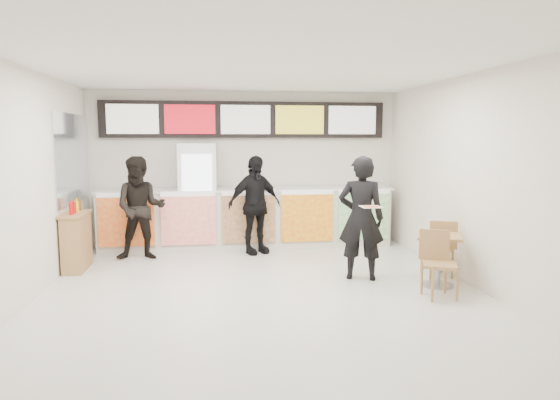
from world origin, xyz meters
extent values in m
plane|color=beige|center=(0.00, 0.00, 0.00)|extent=(7.00, 7.00, 0.00)
plane|color=white|center=(0.00, 0.00, 3.00)|extent=(7.00, 7.00, 0.00)
plane|color=silver|center=(0.00, 3.50, 1.50)|extent=(6.00, 0.00, 6.00)
plane|color=silver|center=(-3.00, 0.00, 1.50)|extent=(0.00, 7.00, 7.00)
plane|color=silver|center=(3.00, 0.00, 1.50)|extent=(0.00, 7.00, 7.00)
cube|color=silver|center=(0.00, 3.10, 0.55)|extent=(5.50, 0.70, 1.10)
cube|color=silver|center=(0.00, 3.10, 1.12)|extent=(5.56, 0.76, 0.04)
cube|color=red|center=(-2.20, 2.72, 0.61)|extent=(0.99, 0.02, 0.90)
cube|color=#FA377D|center=(-1.10, 2.72, 0.61)|extent=(0.99, 0.02, 0.90)
cube|color=brown|center=(0.00, 2.72, 0.61)|extent=(0.99, 0.02, 0.90)
cube|color=yellow|center=(1.10, 2.72, 0.61)|extent=(0.99, 0.02, 0.90)
cube|color=green|center=(2.20, 2.72, 0.61)|extent=(0.99, 0.02, 0.90)
cube|color=black|center=(0.00, 3.42, 2.45)|extent=(5.50, 0.12, 0.70)
cube|color=white|center=(-2.12, 3.35, 2.45)|extent=(0.95, 0.02, 0.55)
cube|color=red|center=(-1.06, 3.35, 2.45)|extent=(0.95, 0.02, 0.55)
cube|color=silver|center=(0.00, 3.35, 2.45)|extent=(0.95, 0.02, 0.55)
cube|color=gold|center=(1.06, 3.35, 2.45)|extent=(0.95, 0.02, 0.55)
cube|color=silver|center=(2.12, 3.35, 2.45)|extent=(0.95, 0.02, 0.55)
cube|color=white|center=(-0.93, 3.12, 1.00)|extent=(0.70, 0.65, 2.00)
cube|color=white|center=(-0.93, 2.78, 1.05)|extent=(0.54, 0.02, 1.50)
cylinder|color=#1B8818|center=(-1.14, 2.82, 0.45)|extent=(0.07, 0.07, 0.22)
cylinder|color=orange|center=(-1.00, 2.82, 0.45)|extent=(0.07, 0.07, 0.22)
cylinder|color=red|center=(-0.86, 2.82, 0.45)|extent=(0.07, 0.07, 0.22)
cylinder|color=#1621AC|center=(-0.72, 2.82, 0.45)|extent=(0.07, 0.07, 0.22)
cylinder|color=orange|center=(-1.14, 2.82, 0.83)|extent=(0.07, 0.07, 0.22)
cylinder|color=red|center=(-1.00, 2.82, 0.83)|extent=(0.07, 0.07, 0.22)
cylinder|color=#1621AC|center=(-0.86, 2.82, 0.83)|extent=(0.07, 0.07, 0.22)
cylinder|color=#1B8818|center=(-0.72, 2.82, 0.83)|extent=(0.07, 0.07, 0.22)
cylinder|color=red|center=(-1.14, 2.82, 1.21)|extent=(0.07, 0.07, 0.22)
cylinder|color=#1621AC|center=(-1.00, 2.82, 1.21)|extent=(0.07, 0.07, 0.22)
cylinder|color=#1B8818|center=(-0.86, 2.82, 1.21)|extent=(0.07, 0.07, 0.22)
cylinder|color=orange|center=(-0.72, 2.82, 1.21)|extent=(0.07, 0.07, 0.22)
cylinder|color=#1621AC|center=(-1.14, 2.82, 1.59)|extent=(0.07, 0.07, 0.22)
cylinder|color=#1B8818|center=(-1.00, 2.82, 1.59)|extent=(0.07, 0.07, 0.22)
cylinder|color=orange|center=(-0.86, 2.82, 1.59)|extent=(0.07, 0.07, 0.22)
cylinder|color=red|center=(-0.72, 2.82, 1.59)|extent=(0.07, 0.07, 0.22)
cube|color=#B2B7BF|center=(-2.99, 2.45, 1.75)|extent=(0.01, 2.00, 1.50)
imported|color=black|center=(1.51, 0.67, 0.92)|extent=(0.78, 0.63, 1.84)
imported|color=black|center=(-1.89, 2.36, 0.89)|extent=(0.87, 0.68, 1.79)
imported|color=black|center=(0.09, 2.55, 0.89)|extent=(1.13, 0.83, 1.79)
cube|color=beige|center=(1.51, 0.22, 1.15)|extent=(0.28, 0.28, 0.01)
cone|color=#CC7233|center=(1.51, 0.22, 1.16)|extent=(0.36, 0.36, 0.02)
cube|color=tan|center=(2.50, 0.16, 0.72)|extent=(0.78, 0.78, 0.04)
cylinder|color=gray|center=(2.50, 0.16, 0.36)|extent=(0.08, 0.08, 0.71)
cylinder|color=gray|center=(2.50, 0.16, 0.01)|extent=(0.44, 0.44, 0.03)
cube|color=tan|center=(2.28, -0.34, 0.45)|extent=(0.55, 0.55, 0.04)
cube|color=tan|center=(2.28, -0.16, 0.67)|extent=(0.38, 0.18, 0.42)
cube|color=tan|center=(2.72, 0.66, 0.45)|extent=(0.55, 0.55, 0.04)
cube|color=tan|center=(2.72, 0.47, 0.67)|extent=(0.38, 0.18, 0.42)
cube|color=tan|center=(-2.82, 1.78, 0.44)|extent=(0.29, 0.78, 0.88)
cube|color=tan|center=(-2.82, 1.78, 0.90)|extent=(0.33, 0.82, 0.04)
cylinder|color=red|center=(-2.82, 1.57, 1.01)|extent=(0.06, 0.06, 0.18)
cylinder|color=red|center=(-2.82, 1.73, 1.01)|extent=(0.06, 0.06, 0.18)
cylinder|color=yellow|center=(-2.82, 1.90, 1.01)|extent=(0.06, 0.06, 0.18)
cylinder|color=brown|center=(-2.82, 2.06, 1.01)|extent=(0.06, 0.06, 0.18)
camera|label=1|loc=(-0.66, -6.38, 2.10)|focal=32.00mm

